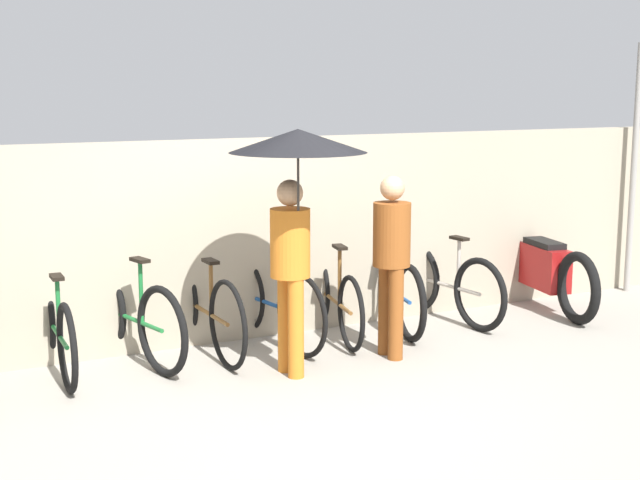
# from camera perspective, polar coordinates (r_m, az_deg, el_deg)

# --- Properties ---
(ground_plane) EXTENTS (30.00, 30.00, 0.00)m
(ground_plane) POSITION_cam_1_polar(r_m,az_deg,el_deg) (6.61, 0.18, -10.63)
(ground_plane) COLOR gray
(back_wall) EXTENTS (13.60, 0.12, 1.85)m
(back_wall) POSITION_cam_1_polar(r_m,az_deg,el_deg) (8.09, -6.10, -0.08)
(back_wall) COLOR gray
(back_wall) RESTS_ON ground
(parked_bicycle_1) EXTENTS (0.44, 1.71, 1.05)m
(parked_bicycle_1) POSITION_cam_1_polar(r_m,az_deg,el_deg) (7.55, -16.54, -5.49)
(parked_bicycle_1) COLOR black
(parked_bicycle_1) RESTS_ON ground
(parked_bicycle_2) EXTENTS (0.56, 1.71, 1.03)m
(parked_bicycle_2) POSITION_cam_1_polar(r_m,az_deg,el_deg) (7.70, -11.97, -4.86)
(parked_bicycle_2) COLOR black
(parked_bicycle_2) RESTS_ON ground
(parked_bicycle_3) EXTENTS (0.44, 1.84, 1.08)m
(parked_bicycle_3) POSITION_cam_1_polar(r_m,az_deg,el_deg) (7.85, -7.49, -4.36)
(parked_bicycle_3) COLOR black
(parked_bicycle_3) RESTS_ON ground
(parked_bicycle_4) EXTENTS (0.44, 1.71, 1.02)m
(parked_bicycle_4) POSITION_cam_1_polar(r_m,az_deg,el_deg) (8.05, -3.18, -3.99)
(parked_bicycle_4) COLOR black
(parked_bicycle_4) RESTS_ON ground
(parked_bicycle_5) EXTENTS (0.49, 1.67, 1.04)m
(parked_bicycle_5) POSITION_cam_1_polar(r_m,az_deg,el_deg) (8.31, 0.87, -3.71)
(parked_bicycle_5) COLOR black
(parked_bicycle_5) RESTS_ON ground
(parked_bicycle_6) EXTENTS (0.51, 1.70, 1.09)m
(parked_bicycle_6) POSITION_cam_1_polar(r_m,az_deg,el_deg) (8.61, 4.55, -3.15)
(parked_bicycle_6) COLOR black
(parked_bicycle_6) RESTS_ON ground
(parked_bicycle_7) EXTENTS (0.44, 1.66, 1.11)m
(parked_bicycle_7) POSITION_cam_1_polar(r_m,az_deg,el_deg) (8.93, 8.09, -2.78)
(parked_bicycle_7) COLOR black
(parked_bicycle_7) RESTS_ON ground
(pedestrian_leading) EXTENTS (1.07, 1.07, 1.99)m
(pedestrian_leading) POSITION_cam_1_polar(r_m,az_deg,el_deg) (6.90, -1.58, 3.87)
(pedestrian_leading) COLOR #C66B1E
(pedestrian_leading) RESTS_ON ground
(pedestrian_center) EXTENTS (0.32, 0.32, 1.57)m
(pedestrian_center) POSITION_cam_1_polar(r_m,az_deg,el_deg) (7.57, 4.60, -0.83)
(pedestrian_center) COLOR brown
(pedestrian_center) RESTS_ON ground
(motorcycle) EXTENTS (0.67, 2.04, 0.93)m
(motorcycle) POSITION_cam_1_polar(r_m,az_deg,el_deg) (9.61, 14.10, -1.86)
(motorcycle) COLOR black
(motorcycle) RESTS_ON ground
(awning_pole) EXTENTS (0.07, 0.07, 2.77)m
(awning_pole) POSITION_cam_1_polar(r_m,az_deg,el_deg) (10.55, 19.44, 4.28)
(awning_pole) COLOR gray
(awning_pole) RESTS_ON ground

